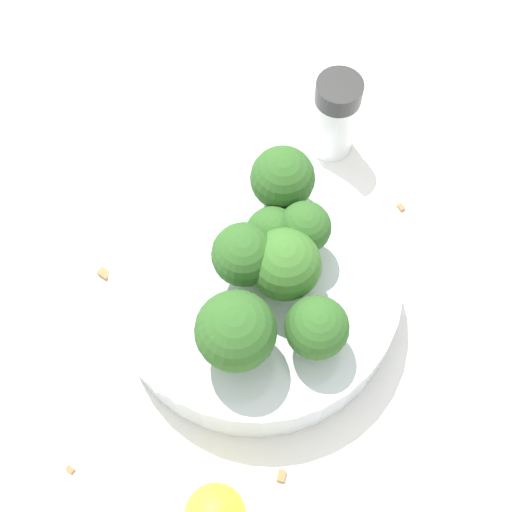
% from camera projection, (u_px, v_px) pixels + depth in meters
% --- Properties ---
extents(ground_plane, '(3.00, 3.00, 0.00)m').
position_uv_depth(ground_plane, '(256.00, 301.00, 0.55)').
color(ground_plane, white).
extents(bowl, '(0.21, 0.21, 0.05)m').
position_uv_depth(bowl, '(256.00, 289.00, 0.53)').
color(bowl, silver).
rests_on(bowl, ground_plane).
extents(broccoli_floret_0, '(0.04, 0.04, 0.06)m').
position_uv_depth(broccoli_floret_0, '(244.00, 258.00, 0.47)').
color(broccoli_floret_0, '#84AD66').
rests_on(broccoli_floret_0, bowl).
extents(broccoli_floret_1, '(0.05, 0.05, 0.06)m').
position_uv_depth(broccoli_floret_1, '(282.00, 180.00, 0.51)').
color(broccoli_floret_1, '#7A9E5B').
rests_on(broccoli_floret_1, bowl).
extents(broccoli_floret_2, '(0.05, 0.05, 0.07)m').
position_uv_depth(broccoli_floret_2, '(236.00, 331.00, 0.45)').
color(broccoli_floret_2, '#8EB770').
rests_on(broccoli_floret_2, bowl).
extents(broccoli_floret_3, '(0.04, 0.04, 0.04)m').
position_uv_depth(broccoli_floret_3, '(272.00, 234.00, 0.50)').
color(broccoli_floret_3, '#84AD66').
rests_on(broccoli_floret_3, bowl).
extents(broccoli_floret_4, '(0.04, 0.04, 0.05)m').
position_uv_depth(broccoli_floret_4, '(317.00, 328.00, 0.46)').
color(broccoli_floret_4, '#8EB770').
rests_on(broccoli_floret_4, bowl).
extents(broccoli_floret_5, '(0.04, 0.04, 0.05)m').
position_uv_depth(broccoli_floret_5, '(304.00, 230.00, 0.49)').
color(broccoli_floret_5, '#7A9E5B').
rests_on(broccoli_floret_5, bowl).
extents(broccoli_floret_6, '(0.05, 0.05, 0.06)m').
position_uv_depth(broccoli_floret_6, '(285.00, 265.00, 0.48)').
color(broccoli_floret_6, '#7A9E5B').
rests_on(broccoli_floret_6, bowl).
extents(pepper_shaker, '(0.04, 0.04, 0.08)m').
position_uv_depth(pepper_shaker, '(335.00, 116.00, 0.58)').
color(pepper_shaker, silver).
rests_on(pepper_shaker, ground_plane).
extents(almond_crumb_0, '(0.01, 0.01, 0.01)m').
position_uv_depth(almond_crumb_0, '(281.00, 475.00, 0.49)').
color(almond_crumb_0, olive).
rests_on(almond_crumb_0, ground_plane).
extents(almond_crumb_1, '(0.01, 0.01, 0.01)m').
position_uv_depth(almond_crumb_1, '(180.00, 184.00, 0.59)').
color(almond_crumb_1, olive).
rests_on(almond_crumb_1, ground_plane).
extents(almond_crumb_2, '(0.01, 0.01, 0.01)m').
position_uv_depth(almond_crumb_2, '(104.00, 272.00, 0.56)').
color(almond_crumb_2, olive).
rests_on(almond_crumb_2, ground_plane).
extents(almond_crumb_3, '(0.01, 0.01, 0.01)m').
position_uv_depth(almond_crumb_3, '(70.00, 469.00, 0.49)').
color(almond_crumb_3, olive).
rests_on(almond_crumb_3, ground_plane).
extents(almond_crumb_4, '(0.01, 0.01, 0.01)m').
position_uv_depth(almond_crumb_4, '(401.00, 206.00, 0.58)').
color(almond_crumb_4, olive).
rests_on(almond_crumb_4, ground_plane).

